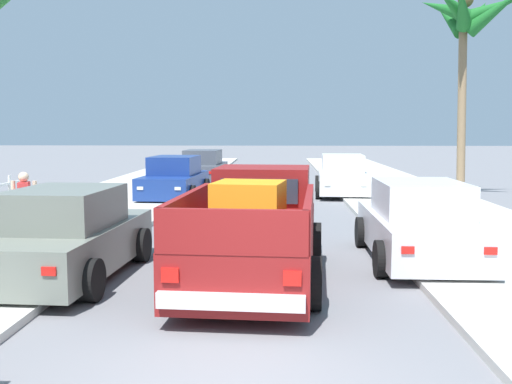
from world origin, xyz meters
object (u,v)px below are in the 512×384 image
car_right_mid (203,168)px  pedestrian (25,203)px  car_right_near (342,176)px  car_right_far (419,224)px  palm_tree_left_mid (468,21)px  car_left_near (67,237)px  car_left_far (174,179)px  pickup_truck (255,232)px

car_right_mid → pedestrian: size_ratio=2.71×
car_right_near → pedestrian: (-7.93, -9.81, 0.20)m
pedestrian → car_right_far: bearing=-9.1°
car_right_far → pedestrian: (-8.18, 1.31, 0.20)m
palm_tree_left_mid → pedestrian: size_ratio=4.62×
car_right_near → car_right_far: (0.24, -11.12, 0.00)m
car_right_near → palm_tree_left_mid: 7.00m
car_left_near → car_left_far: (-0.14, 11.10, 0.00)m
pedestrian → palm_tree_left_mid: bearing=36.1°
pickup_truck → car_left_far: size_ratio=1.23×
car_right_near → pedestrian: 12.62m
palm_tree_left_mid → car_left_near: bearing=-131.1°
car_left_near → car_right_far: (6.23, 1.51, 0.00)m
car_right_near → car_left_far: 6.32m
car_left_near → car_right_near: size_ratio=1.00×
pickup_truck → pedestrian: size_ratio=3.35×
pedestrian → car_left_far: bearing=77.7°
palm_tree_left_mid → pedestrian: 15.90m
car_left_far → car_right_far: bearing=-56.4°
pickup_truck → palm_tree_left_mid: palm_tree_left_mid is taller
car_left_far → pedestrian: bearing=-102.3°
pickup_truck → car_left_far: (-3.31, 11.03, -0.09)m
car_right_far → pedestrian: bearing=170.9°
car_left_near → pedestrian: pedestrian is taller
car_left_near → car_right_far: 6.41m
car_right_far → car_left_far: bearing=123.6°
car_right_mid → car_right_far: bearing=-68.8°
car_right_far → palm_tree_left_mid: (3.93, 10.14, 5.53)m
palm_tree_left_mid → pedestrian: palm_tree_left_mid is taller
car_left_near → car_right_mid: (0.10, 17.33, 0.00)m
car_right_near → palm_tree_left_mid: size_ratio=0.59×
pickup_truck → car_right_near: size_ratio=1.23×
car_right_mid → car_right_far: same height
pickup_truck → car_right_near: bearing=77.4°
car_left_near → car_left_far: 11.10m
pickup_truck → car_right_mid: bearing=100.1°
car_left_far → pickup_truck: bearing=-73.3°
car_left_far → palm_tree_left_mid: size_ratio=0.59×
car_left_near → car_right_near: same height
car_right_far → palm_tree_left_mid: 12.20m
pedestrian → pickup_truck: bearing=-28.4°
car_left_near → car_right_mid: same height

